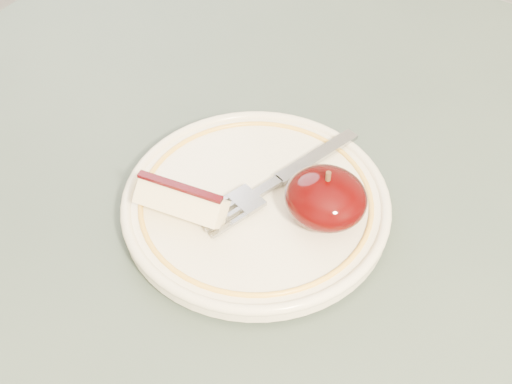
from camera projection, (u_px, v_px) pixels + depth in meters
The scene contains 5 objects.
table at pixel (282, 319), 0.62m from camera, with size 0.90×0.90×0.75m.
plate at pixel (256, 204), 0.58m from camera, with size 0.22×0.22×0.02m.
apple_half at pixel (326, 198), 0.55m from camera, with size 0.07×0.06×0.05m.
apple_wedge at pixel (181, 201), 0.55m from camera, with size 0.08×0.04×0.03m.
fork at pixel (278, 181), 0.59m from camera, with size 0.07×0.16×0.00m.
Camera 1 is at (0.17, -0.30, 1.19)m, focal length 50.00 mm.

